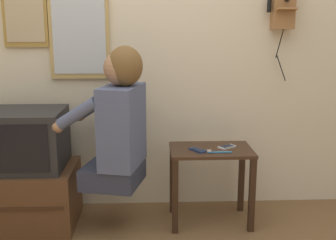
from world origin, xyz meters
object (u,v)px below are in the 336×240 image
cell_phone_held (198,150)px  toothbrush (218,152)px  person (119,121)px  cell_phone_spare (227,147)px  framed_picture (25,11)px  wall_phone_antique (283,2)px  television (22,139)px  wall_mirror (79,27)px

cell_phone_held → toothbrush: (0.13, -0.06, 0.00)m
person → toothbrush: bearing=-77.2°
person → cell_phone_spare: size_ratio=6.82×
person → cell_phone_spare: bearing=-67.6°
person → toothbrush: 0.69m
person → framed_picture: (-0.68, 0.42, 0.71)m
toothbrush → cell_phone_spare: bearing=-34.7°
person → wall_phone_antique: bearing=-58.5°
toothbrush → television: bearing=83.9°
cell_phone_spare → framed_picture: bearing=-136.7°
person → wall_mirror: (-0.30, 0.41, 0.60)m
wall_phone_antique → cell_phone_held: (-0.64, -0.33, -0.99)m
television → wall_mirror: bearing=39.0°
television → wall_mirror: wall_mirror is taller
person → cell_phone_spare: (0.74, 0.11, -0.22)m
television → wall_mirror: 0.89m
framed_picture → toothbrush: size_ratio=2.98×
person → cell_phone_spare: 0.78m
wall_mirror → wall_phone_antique: bearing=-1.6°
wall_mirror → cell_phone_spare: (1.04, -0.30, -0.82)m
television → cell_phone_held: 1.20m
wall_mirror → television: bearing=-141.0°
wall_phone_antique → wall_mirror: wall_phone_antique is taller
cell_phone_held → cell_phone_spare: (0.21, 0.07, 0.00)m
wall_mirror → framed_picture: bearing=179.5°
person → framed_picture: bearing=72.2°
toothbrush → person: bearing=88.3°
wall_phone_antique → person: bearing=-162.3°
wall_phone_antique → cell_phone_spare: 1.11m
person → framed_picture: size_ratio=1.86×
television → cell_phone_spare: television is taller
person → cell_phone_held: bearing=-71.3°
wall_mirror → cell_phone_held: wall_mirror is taller
wall_mirror → cell_phone_spare: size_ratio=5.41×
cell_phone_spare → person: bearing=-116.0°
wall_phone_antique → wall_mirror: size_ratio=1.07×
person → television: size_ratio=1.65×
framed_picture → toothbrush: 1.68m
person → wall_phone_antique: wall_phone_antique is taller
wall_phone_antique → cell_phone_spare: size_ratio=5.78×
television → cell_phone_held: size_ratio=4.12×
toothbrush → wall_mirror: bearing=65.3°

